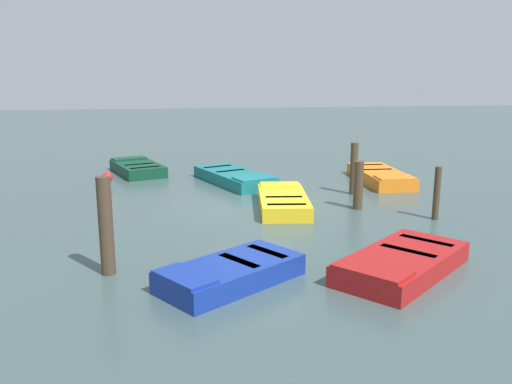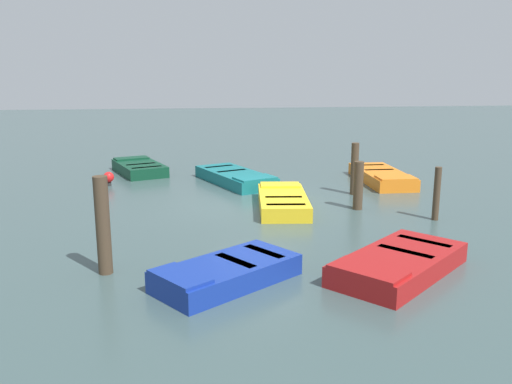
# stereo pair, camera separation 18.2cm
# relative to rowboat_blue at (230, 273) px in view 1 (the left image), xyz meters

# --- Properties ---
(ground_plane) EXTENTS (80.00, 80.00, 0.00)m
(ground_plane) POSITION_rel_rowboat_blue_xyz_m (5.97, -1.30, -0.22)
(ground_plane) COLOR #384C4C
(rowboat_blue) EXTENTS (2.65, 2.95, 0.46)m
(rowboat_blue) POSITION_rel_rowboat_blue_xyz_m (0.00, 0.00, 0.00)
(rowboat_blue) COLOR navy
(rowboat_blue) RESTS_ON ground_plane
(rowboat_teal) EXTENTS (3.88, 2.72, 0.46)m
(rowboat_teal) POSITION_rel_rowboat_blue_xyz_m (8.93, -0.95, -0.00)
(rowboat_teal) COLOR #14666B
(rowboat_teal) RESTS_ON ground_plane
(rowboat_orange) EXTENTS (3.52, 1.37, 0.46)m
(rowboat_orange) POSITION_rel_rowboat_blue_xyz_m (8.46, -6.06, -0.00)
(rowboat_orange) COLOR orange
(rowboat_orange) RESTS_ON ground_plane
(rowboat_yellow) EXTENTS (3.24, 1.64, 0.46)m
(rowboat_yellow) POSITION_rel_rowboat_blue_xyz_m (5.32, -1.99, -0.00)
(rowboat_yellow) COLOR gold
(rowboat_yellow) RESTS_ON ground_plane
(rowboat_red) EXTENTS (3.18, 3.32, 0.46)m
(rowboat_red) POSITION_rel_rowboat_blue_xyz_m (0.07, -3.35, -0.00)
(rowboat_red) COLOR maroon
(rowboat_red) RESTS_ON ground_plane
(rowboat_dark_green) EXTENTS (3.09, 2.33, 0.46)m
(rowboat_dark_green) POSITION_rel_rowboat_blue_xyz_m (11.22, 2.54, -0.00)
(rowboat_dark_green) COLOR #0C3823
(rowboat_dark_green) RESTS_ON ground_plane
(mooring_piling_near_left) EXTENTS (0.17, 0.17, 1.42)m
(mooring_piling_near_left) POSITION_rel_rowboat_blue_xyz_m (3.64, -5.77, 0.49)
(mooring_piling_near_left) COLOR #423323
(mooring_piling_near_left) RESTS_ON ground_plane
(mooring_piling_mid_right) EXTENTS (0.24, 0.24, 1.64)m
(mooring_piling_mid_right) POSITION_rel_rowboat_blue_xyz_m (6.78, -4.53, 0.61)
(mooring_piling_mid_right) COLOR #423323
(mooring_piling_mid_right) RESTS_ON ground_plane
(mooring_piling_mid_left) EXTENTS (0.27, 0.27, 1.37)m
(mooring_piling_mid_left) POSITION_rel_rowboat_blue_xyz_m (4.96, -4.08, 0.47)
(mooring_piling_mid_left) COLOR #423323
(mooring_piling_mid_left) RESTS_ON ground_plane
(mooring_piling_near_right) EXTENTS (0.28, 0.28, 1.93)m
(mooring_piling_near_right) POSITION_rel_rowboat_blue_xyz_m (0.81, 2.30, 0.75)
(mooring_piling_near_right) COLOR #423323
(mooring_piling_near_right) RESTS_ON ground_plane
(marker_buoy) EXTENTS (0.36, 0.36, 0.48)m
(marker_buoy) POSITION_rel_rowboat_blue_xyz_m (9.06, 3.38, 0.07)
(marker_buoy) COLOR #262626
(marker_buoy) RESTS_ON ground_plane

